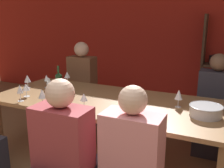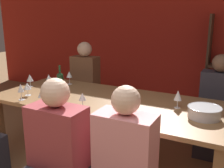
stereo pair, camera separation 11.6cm
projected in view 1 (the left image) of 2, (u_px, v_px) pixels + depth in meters
name	position (u px, v px, depth m)	size (l,w,h in m)	color
wall_back_red	(175.00, 32.00, 4.61)	(8.80, 0.06, 2.70)	red
dining_table	(108.00, 106.00, 2.82)	(2.52, 1.07, 0.76)	olive
mixing_bowl	(206.00, 110.00, 2.33)	(0.29, 0.29, 0.10)	#B7BABC
wine_bottle_green	(59.00, 81.00, 3.12)	(0.08, 0.08, 0.30)	#19381E
wine_glass_empty_a	(42.00, 94.00, 2.56)	(0.08, 0.08, 0.17)	white
wine_glass_red_a	(26.00, 87.00, 2.88)	(0.08, 0.08, 0.15)	white
wine_glass_white_a	(27.00, 79.00, 3.24)	(0.08, 0.08, 0.16)	white
wine_glass_red_b	(49.00, 81.00, 3.18)	(0.07, 0.07, 0.15)	white
wine_glass_red_c	(20.00, 90.00, 2.72)	(0.07, 0.07, 0.18)	white
wine_glass_white_b	(47.00, 78.00, 3.25)	(0.07, 0.07, 0.16)	white
wine_glass_empty_b	(67.00, 75.00, 3.38)	(0.08, 0.08, 0.17)	white
wine_glass_white_c	(84.00, 98.00, 2.51)	(0.07, 0.07, 0.15)	white
wine_glass_empty_c	(58.00, 93.00, 2.62)	(0.07, 0.07, 0.17)	white
wine_glass_empty_d	(179.00, 95.00, 2.54)	(0.08, 0.08, 0.18)	white
person_far_a	(213.00, 117.00, 3.17)	(0.39, 0.49, 1.22)	#2D2D38
person_far_b	(83.00, 95.00, 3.94)	(0.40, 0.49, 1.27)	#2D2D38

